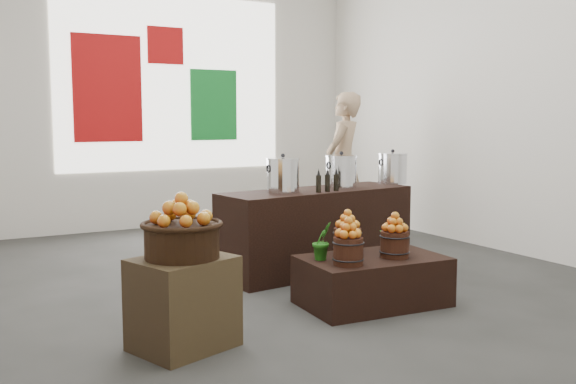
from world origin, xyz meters
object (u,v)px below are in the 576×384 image
crate (183,303)px  shopper (343,164)px  display_table (372,281)px  counter (316,230)px  wicker_basket (182,241)px  stock_pot_left (283,176)px  stock_pot_center (341,172)px  stock_pot_right (392,169)px

crate → shopper: shopper is taller
display_table → counter: size_ratio=0.57×
wicker_basket → stock_pot_left: size_ratio=1.58×
stock_pot_left → stock_pot_center: same height
wicker_basket → stock_pot_left: 2.04m
display_table → stock_pot_left: size_ratio=3.71×
shopper → display_table: bearing=24.1°
counter → stock_pot_center: size_ratio=6.47×
stock_pot_center → display_table: bearing=-112.8°
crate → display_table: (1.68, 0.20, -0.11)m
crate → wicker_basket: wicker_basket is taller
wicker_basket → counter: (1.90, 1.42, -0.31)m
display_table → stock_pot_center: size_ratio=3.71×
wicker_basket → stock_pot_center: 2.66m
crate → shopper: size_ratio=0.33×
wicker_basket → display_table: 1.77m
stock_pot_left → wicker_basket: bearing=-137.4°
display_table → stock_pot_left: (-0.19, 1.17, 0.77)m
display_table → stock_pot_right: bearing=50.9°
stock_pot_left → stock_pot_right: (1.44, 0.17, 0.00)m
wicker_basket → stock_pot_right: size_ratio=1.58×
counter → shopper: 2.18m
counter → stock_pot_left: 0.69m
display_table → stock_pot_center: bearing=70.9°
shopper → stock_pot_right: bearing=40.0°
crate → stock_pot_left: stock_pot_left is taller
crate → counter: (1.90, 1.42, 0.10)m
stock_pot_center → shopper: bearing=55.3°
crate → stock_pot_right: bearing=27.8°
display_table → stock_pot_right: stock_pot_right is taller
counter → stock_pot_right: 1.18m
counter → stock_pot_right: size_ratio=6.47×
wicker_basket → counter: wicker_basket is taller
crate → stock_pot_right: (2.93, 1.54, 0.66)m
shopper → counter: bearing=12.8°
counter → shopper: (1.39, 1.60, 0.52)m
stock_pot_left → shopper: size_ratio=0.17×
display_table → shopper: shopper is taller
display_table → stock_pot_center: (0.53, 1.25, 0.77)m
stock_pot_center → shopper: 1.90m
stock_pot_left → stock_pot_right: size_ratio=1.00×
stock_pot_center → crate: bearing=-146.6°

